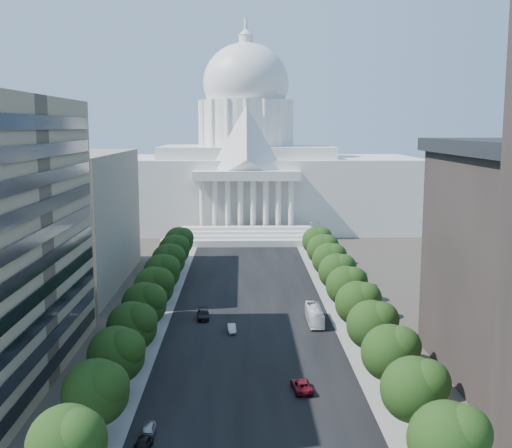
{
  "coord_description": "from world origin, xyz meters",
  "views": [
    {
      "loc": [
        -1.42,
        -44.79,
        35.74
      ],
      "look_at": [
        1.21,
        76.81,
        17.26
      ],
      "focal_mm": 45.0,
      "sensor_mm": 36.0,
      "label": 1
    }
  ],
  "objects": [
    {
      "name": "tree_r_a",
      "position": [
        18.34,
        11.81,
        6.45
      ],
      "size": [
        7.79,
        7.6,
        9.97
      ],
      "color": "#33261C",
      "rests_on": "ground"
    },
    {
      "name": "car_silver",
      "position": [
        -3.36,
        63.8,
        0.66
      ],
      "size": [
        1.79,
        4.12,
        1.32
      ],
      "primitive_type": "imported",
      "rotation": [
        0.0,
        0.0,
        0.1
      ],
      "color": "#A5A6AD",
      "rests_on": "ground"
    },
    {
      "name": "tree_r_d",
      "position": [
        18.34,
        47.81,
        6.45
      ],
      "size": [
        7.79,
        7.6,
        9.97
      ],
      "color": "#33261C",
      "rests_on": "ground"
    },
    {
      "name": "car_parked",
      "position": [
        -12.5,
        25.56,
        0.69
      ],
      "size": [
        1.65,
        4.06,
        1.38
      ],
      "primitive_type": "imported",
      "rotation": [
        0.0,
        0.0,
        0.01
      ],
      "color": "#989B9F",
      "rests_on": "ground"
    },
    {
      "name": "office_block_left_far",
      "position": [
        -48.0,
        100.0,
        15.0
      ],
      "size": [
        38.0,
        52.0,
        30.0
      ],
      "primitive_type": "cube",
      "color": "gray",
      "rests_on": "ground"
    },
    {
      "name": "streetlight_f",
      "position": [
        19.9,
        135.0,
        5.82
      ],
      "size": [
        2.61,
        0.44,
        9.0
      ],
      "color": "gray",
      "rests_on": "ground"
    },
    {
      "name": "streetlight_d",
      "position": [
        19.9,
        85.0,
        5.82
      ],
      "size": [
        2.61,
        0.44,
        9.0
      ],
      "color": "gray",
      "rests_on": "ground"
    },
    {
      "name": "tree_r_g",
      "position": [
        18.34,
        83.81,
        6.45
      ],
      "size": [
        7.79,
        7.6,
        9.97
      ],
      "color": "#33261C",
      "rests_on": "ground"
    },
    {
      "name": "tree_r_i",
      "position": [
        18.34,
        107.81,
        6.45
      ],
      "size": [
        7.79,
        7.6,
        9.97
      ],
      "color": "#33261C",
      "rests_on": "ground"
    },
    {
      "name": "tree_r_f",
      "position": [
        18.34,
        71.81,
        6.45
      ],
      "size": [
        7.79,
        7.6,
        9.97
      ],
      "color": "#33261C",
      "rests_on": "ground"
    },
    {
      "name": "sidewalk_right",
      "position": [
        19.0,
        90.0,
        0.0
      ],
      "size": [
        8.0,
        260.0,
        0.02
      ],
      "primitive_type": "cube",
      "color": "gray",
      "rests_on": "ground"
    },
    {
      "name": "tree_l_d",
      "position": [
        -17.66,
        47.81,
        6.45
      ],
      "size": [
        7.79,
        7.6,
        9.97
      ],
      "color": "#33261C",
      "rests_on": "ground"
    },
    {
      "name": "streetlight_b",
      "position": [
        19.9,
        35.0,
        5.82
      ],
      "size": [
        2.61,
        0.44,
        9.0
      ],
      "color": "gray",
      "rests_on": "ground"
    },
    {
      "name": "tree_l_b",
      "position": [
        -17.66,
        23.81,
        6.45
      ],
      "size": [
        7.79,
        7.6,
        9.97
      ],
      "color": "#33261C",
      "rests_on": "ground"
    },
    {
      "name": "tree_l_c",
      "position": [
        -17.66,
        35.81,
        6.45
      ],
      "size": [
        7.79,
        7.6,
        9.97
      ],
      "color": "#33261C",
      "rests_on": "ground"
    },
    {
      "name": "city_bus",
      "position": [
        11.81,
        68.88,
        1.51
      ],
      "size": [
        2.58,
        10.85,
        3.02
      ],
      "primitive_type": "imported",
      "rotation": [
        0.0,
        0.0,
        -0.0
      ],
      "color": "white",
      "rests_on": "ground"
    },
    {
      "name": "streetlight_e",
      "position": [
        19.9,
        110.0,
        5.82
      ],
      "size": [
        2.61,
        0.44,
        9.0
      ],
      "color": "gray",
      "rests_on": "ground"
    },
    {
      "name": "road_asphalt",
      "position": [
        0.0,
        90.0,
        0.0
      ],
      "size": [
        30.0,
        260.0,
        0.01
      ],
      "primitive_type": "cube",
      "color": "black",
      "rests_on": "ground"
    },
    {
      "name": "streetlight_c",
      "position": [
        19.9,
        60.0,
        5.82
      ],
      "size": [
        2.61,
        0.44,
        9.0
      ],
      "color": "gray",
      "rests_on": "ground"
    },
    {
      "name": "tree_r_e",
      "position": [
        18.34,
        59.81,
        6.45
      ],
      "size": [
        7.79,
        7.6,
        9.97
      ],
      "color": "#33261C",
      "rests_on": "ground"
    },
    {
      "name": "capitol",
      "position": [
        0.0,
        184.89,
        20.01
      ],
      "size": [
        120.0,
        56.0,
        73.0
      ],
      "color": "white",
      "rests_on": "ground"
    },
    {
      "name": "tree_l_j",
      "position": [
        -17.66,
        119.81,
        6.45
      ],
      "size": [
        7.79,
        7.6,
        9.97
      ],
      "color": "#33261C",
      "rests_on": "ground"
    },
    {
      "name": "tree_r_j",
      "position": [
        18.34,
        119.81,
        6.45
      ],
      "size": [
        7.79,
        7.6,
        9.97
      ],
      "color": "#33261C",
      "rests_on": "ground"
    },
    {
      "name": "tree_r_b",
      "position": [
        18.34,
        23.81,
        6.45
      ],
      "size": [
        7.79,
        7.6,
        9.97
      ],
      "color": "#33261C",
      "rests_on": "ground"
    },
    {
      "name": "tree_l_a",
      "position": [
        -17.66,
        11.81,
        6.45
      ],
      "size": [
        7.79,
        7.6,
        9.97
      ],
      "color": "#33261C",
      "rests_on": "ground"
    },
    {
      "name": "tree_l_e",
      "position": [
        -17.66,
        59.81,
        6.45
      ],
      "size": [
        7.79,
        7.6,
        9.97
      ],
      "color": "#33261C",
      "rests_on": "ground"
    },
    {
      "name": "tree_r_c",
      "position": [
        18.34,
        35.81,
        6.45
      ],
      "size": [
        7.79,
        7.6,
        9.97
      ],
      "color": "#33261C",
      "rests_on": "ground"
    },
    {
      "name": "tree_l_f",
      "position": [
        -17.66,
        71.81,
        6.45
      ],
      "size": [
        7.79,
        7.6,
        9.97
      ],
      "color": "#33261C",
      "rests_on": "ground"
    },
    {
      "name": "tree_l_i",
      "position": [
        -17.66,
        107.81,
        6.45
      ],
      "size": [
        7.79,
        7.6,
        9.97
      ],
      "color": "#33261C",
      "rests_on": "ground"
    },
    {
      "name": "sidewalk_left",
      "position": [
        -19.0,
        90.0,
        0.0
      ],
      "size": [
        8.0,
        260.0,
        0.02
      ],
      "primitive_type": "cube",
      "color": "gray",
      "rests_on": "ground"
    },
    {
      "name": "tree_r_h",
      "position": [
        18.34,
        95.81,
        6.45
      ],
      "size": [
        7.79,
        7.6,
        9.97
      ],
      "color": "#33261C",
      "rests_on": "ground"
    },
    {
      "name": "tree_l_g",
      "position": [
        -17.66,
        83.81,
        6.45
      ],
      "size": [
        7.79,
        7.6,
        9.97
      ],
      "color": "#33261C",
      "rests_on": "ground"
    },
    {
      "name": "car_red",
      "position": [
        6.61,
        38.25,
        0.74
      ],
      "size": [
        3.01,
        5.58,
        1.49
      ],
      "primitive_type": "imported",
      "rotation": [
        0.0,
        0.0,
        3.25
      ],
      "color": "maroon",
      "rests_on": "ground"
    },
    {
      "name": "tree_l_h",
      "position": [
        -17.66,
        95.81,
        6.45
      ],
      "size": [
        7.79,
        7.6,
        9.97
      ],
      "color": "#33261C",
      "rests_on": "ground"
    },
    {
      "name": "car_dark_b",
      "position": [
        -8.85,
        71.76,
        0.8
      ],
      "size": [
        2.64,
        5.65,
        1.6
      ],
      "primitive_type": "imported",
      "rotation": [
        0.0,
        0.0,
        0.07
      ],
      "color": "black",
      "rests_on": "ground"
    },
    {
      "name": "car_dark_a",
      "position": [
        -12.65,
        22.24,
        0.73
      ],
      "size": [
        2.29,
        4.48,
        1.46
      ],
      "primitive_type": "imported",
      "rotation": [
        0.0,
        0.0,
        -0.14
      ],
      "color": "black",
      "rests_on": "ground"
    }
  ]
}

